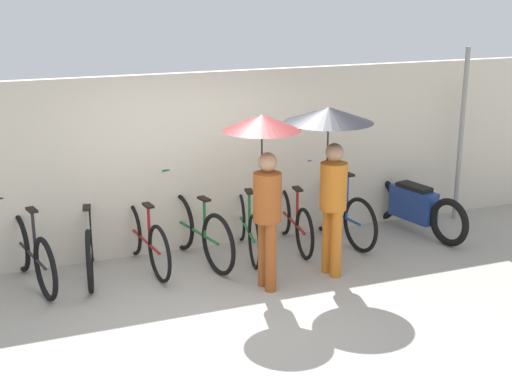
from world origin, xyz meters
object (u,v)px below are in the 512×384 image
at_px(parked_bicycle_1, 90,245).
at_px(motorcycle, 413,206).
at_px(parked_bicycle_2, 145,239).
at_px(parked_bicycle_5, 293,220).
at_px(parked_bicycle_3, 198,231).
at_px(pedestrian_leading, 264,159).
at_px(parked_bicycle_6, 339,213).
at_px(pedestrian_center, 330,143).
at_px(parked_bicycle_0, 32,254).
at_px(parked_bicycle_4, 247,226).

height_order(parked_bicycle_1, motorcycle, parked_bicycle_1).
xyz_separation_m(parked_bicycle_2, parked_bicycle_5, (2.01, 0.01, -0.01)).
height_order(parked_bicycle_3, parked_bicycle_5, parked_bicycle_3).
bearing_deg(parked_bicycle_5, pedestrian_leading, 148.23).
height_order(parked_bicycle_6, motorcycle, parked_bicycle_6).
distance_m(parked_bicycle_3, parked_bicycle_5, 1.34).
bearing_deg(pedestrian_center, parked_bicycle_1, 152.32).
relative_size(pedestrian_leading, motorcycle, 1.02).
relative_size(parked_bicycle_2, parked_bicycle_6, 1.00).
distance_m(parked_bicycle_2, pedestrian_leading, 1.95).
height_order(parked_bicycle_0, parked_bicycle_1, parked_bicycle_1).
height_order(parked_bicycle_3, pedestrian_leading, pedestrian_leading).
bearing_deg(pedestrian_leading, parked_bicycle_2, 132.54).
height_order(parked_bicycle_1, pedestrian_center, pedestrian_center).
relative_size(parked_bicycle_0, parked_bicycle_2, 1.01).
distance_m(parked_bicycle_3, parked_bicycle_4, 0.67).
bearing_deg(parked_bicycle_6, pedestrian_center, 138.64).
xyz_separation_m(parked_bicycle_2, parked_bicycle_3, (0.67, -0.04, 0.03)).
height_order(parked_bicycle_5, pedestrian_leading, pedestrian_leading).
distance_m(parked_bicycle_1, parked_bicycle_2, 0.67).
xyz_separation_m(parked_bicycle_6, motorcycle, (1.13, -0.07, -0.00)).
xyz_separation_m(parked_bicycle_3, pedestrian_center, (1.35, -0.92, 1.22)).
xyz_separation_m(parked_bicycle_1, parked_bicycle_5, (2.68, 0.02, -0.03)).
distance_m(parked_bicycle_0, motorcycle, 5.16).
distance_m(parked_bicycle_1, parked_bicycle_6, 3.35).
distance_m(parked_bicycle_2, parked_bicycle_4, 1.34).
distance_m(parked_bicycle_5, parked_bicycle_6, 0.67).
bearing_deg(parked_bicycle_3, parked_bicycle_2, 74.97).
xyz_separation_m(parked_bicycle_1, motorcycle, (4.48, -0.10, -0.00)).
bearing_deg(parked_bicycle_2, pedestrian_leading, -139.38).
bearing_deg(parked_bicycle_2, parked_bicycle_4, -96.98).
distance_m(parked_bicycle_4, parked_bicycle_6, 1.34).
xyz_separation_m(parked_bicycle_0, parked_bicycle_1, (0.67, 0.02, 0.00)).
bearing_deg(parked_bicycle_2, parked_bicycle_1, 84.46).
bearing_deg(parked_bicycle_6, parked_bicycle_3, 84.28).
bearing_deg(parked_bicycle_1, parked_bicycle_3, -81.96).
height_order(parked_bicycle_5, motorcycle, parked_bicycle_5).
distance_m(parked_bicycle_0, parked_bicycle_3, 2.01).
relative_size(parked_bicycle_5, motorcycle, 0.82).
bearing_deg(motorcycle, parked_bicycle_2, 76.99).
bearing_deg(motorcycle, parked_bicycle_0, 77.79).
relative_size(parked_bicycle_0, parked_bicycle_5, 1.05).
xyz_separation_m(parked_bicycle_1, pedestrian_center, (2.69, -0.95, 1.23)).
distance_m(parked_bicycle_3, motorcycle, 3.15).
xyz_separation_m(parked_bicycle_4, motorcycle, (2.47, -0.09, 0.02)).
relative_size(parked_bicycle_3, pedestrian_center, 0.87).
bearing_deg(parked_bicycle_4, parked_bicycle_5, -77.48).
bearing_deg(motorcycle, parked_bicycle_5, 74.87).
distance_m(parked_bicycle_6, pedestrian_leading, 2.17).
bearing_deg(parked_bicycle_1, motorcycle, -81.75).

